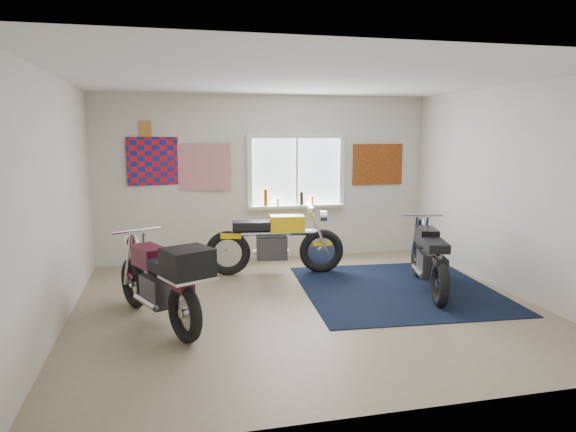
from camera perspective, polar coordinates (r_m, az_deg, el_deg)
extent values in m
plane|color=#9E896B|center=(6.36, 1.99, -9.90)|extent=(5.50, 5.50, 0.00)
plane|color=white|center=(6.05, 2.14, 15.06)|extent=(5.50, 5.50, 0.00)
plane|color=silver|center=(8.48, -2.40, 4.23)|extent=(5.50, 0.00, 5.50)
plane|color=silver|center=(3.74, 12.21, -2.28)|extent=(5.50, 0.00, 5.50)
plane|color=silver|center=(5.96, -24.37, 1.33)|extent=(0.00, 5.00, 5.00)
plane|color=silver|center=(7.28, 23.46, 2.67)|extent=(0.00, 5.00, 5.00)
cube|color=black|center=(7.13, 12.06, -7.93)|extent=(2.68, 2.78, 0.01)
cube|color=white|center=(8.57, 0.91, 4.96)|extent=(1.50, 0.02, 1.10)
cube|color=white|center=(8.53, 0.95, 8.91)|extent=(1.66, 0.06, 0.08)
cube|color=white|center=(8.62, 0.93, 1.04)|extent=(1.66, 0.06, 0.08)
cube|color=white|center=(8.40, -4.31, 4.85)|extent=(0.08, 0.06, 1.10)
cube|color=white|center=(8.78, 5.96, 5.01)|extent=(0.08, 0.06, 1.10)
cube|color=white|center=(8.55, 0.94, 4.95)|extent=(0.04, 0.06, 1.10)
cube|color=white|center=(8.56, 1.03, 1.11)|extent=(1.60, 0.16, 0.04)
cylinder|color=brown|center=(8.41, -2.51, 2.07)|extent=(0.07, 0.07, 0.28)
cylinder|color=silver|center=(8.46, -1.15, 1.57)|extent=(0.06, 0.06, 0.12)
cylinder|color=black|center=(8.55, 1.51, 1.98)|extent=(0.06, 0.06, 0.22)
cylinder|color=gold|center=(8.60, 2.72, 1.75)|extent=(0.05, 0.05, 0.14)
plane|color=red|center=(8.29, -14.06, 5.93)|extent=(1.00, 0.07, 1.00)
plane|color=red|center=(8.30, -9.53, 5.39)|extent=(0.90, 0.09, 0.90)
cube|color=#AE7031|center=(8.29, -15.60, 9.33)|extent=(0.18, 0.02, 0.24)
cube|color=#A54C14|center=(9.02, 9.94, 5.67)|extent=(0.90, 0.03, 0.70)
torus|color=black|center=(7.74, 3.74, -3.90)|extent=(0.68, 0.21, 0.67)
torus|color=black|center=(7.64, -6.70, -4.13)|extent=(0.68, 0.21, 0.67)
cylinder|color=silver|center=(7.74, 3.74, -3.90)|extent=(0.12, 0.11, 0.11)
cylinder|color=silver|center=(7.64, -6.70, -4.13)|extent=(0.12, 0.11, 0.11)
cylinder|color=silver|center=(7.60, -1.46, -1.90)|extent=(1.26, 0.25, 0.09)
cube|color=#2E2E31|center=(7.64, -1.82, -3.53)|extent=(0.48, 0.34, 0.34)
cylinder|color=silver|center=(7.82, -1.90, -3.99)|extent=(0.55, 0.14, 0.07)
cube|color=yellow|center=(7.59, -0.10, -0.84)|extent=(0.53, 0.32, 0.24)
cube|color=black|center=(7.56, -4.11, -1.06)|extent=(0.58, 0.35, 0.12)
cube|color=yellow|center=(7.58, -6.36, -2.13)|extent=(0.32, 0.20, 0.08)
cube|color=yellow|center=(7.72, 3.75, -3.03)|extent=(0.30, 0.17, 0.05)
cylinder|color=silver|center=(7.59, 2.45, 1.14)|extent=(0.11, 0.62, 0.04)
cylinder|color=silver|center=(7.65, 3.93, -0.02)|extent=(0.12, 0.17, 0.16)
torus|color=black|center=(7.73, 14.27, -4.52)|extent=(0.28, 0.59, 0.58)
torus|color=black|center=(6.51, 16.54, -7.19)|extent=(0.28, 0.59, 0.58)
cylinder|color=silver|center=(7.73, 14.27, -4.52)|extent=(0.12, 0.12, 0.10)
cylinder|color=silver|center=(6.51, 16.54, -7.19)|extent=(0.12, 0.12, 0.10)
cylinder|color=silver|center=(7.05, 15.40, -3.49)|extent=(0.40, 1.14, 0.08)
cube|color=#2E2E31|center=(7.06, 15.41, -5.18)|extent=(0.36, 0.47, 0.31)
cylinder|color=silver|center=(7.05, 14.20, -5.93)|extent=(0.20, 0.51, 0.06)
cube|color=black|center=(7.19, 15.16, -2.20)|extent=(0.36, 0.51, 0.22)
cube|color=black|center=(6.72, 16.04, -3.17)|extent=(0.39, 0.56, 0.11)
cube|color=black|center=(6.49, 16.55, -4.80)|extent=(0.22, 0.31, 0.07)
cube|color=black|center=(7.71, 14.30, -3.72)|extent=(0.20, 0.28, 0.05)
cylinder|color=silver|center=(7.45, 14.72, 0.09)|extent=(0.56, 0.19, 0.03)
cylinder|color=silver|center=(7.65, 14.39, -0.78)|extent=(0.17, 0.13, 0.15)
torus|color=black|center=(6.49, -16.74, -7.10)|extent=(0.37, 0.61, 0.62)
torus|color=black|center=(5.32, -11.40, -10.49)|extent=(0.37, 0.61, 0.62)
cylinder|color=silver|center=(6.49, -16.74, -7.10)|extent=(0.13, 0.13, 0.10)
cylinder|color=silver|center=(5.32, -11.40, -10.49)|extent=(0.13, 0.13, 0.10)
cylinder|color=silver|center=(5.82, -14.46, -5.96)|extent=(0.58, 1.12, 0.09)
cube|color=#2E2E31|center=(5.83, -14.19, -8.05)|extent=(0.42, 0.50, 0.32)
cylinder|color=silver|center=(5.80, -15.54, -9.17)|extent=(0.28, 0.50, 0.07)
cube|color=#460B1A|center=(5.94, -15.18, -4.35)|extent=(0.42, 0.54, 0.23)
cube|color=black|center=(5.49, -13.10, -5.56)|extent=(0.46, 0.59, 0.11)
cube|color=#460B1A|center=(5.28, -11.73, -7.62)|extent=(0.26, 0.32, 0.08)
cube|color=#460B1A|center=(6.46, -16.79, -6.13)|extent=(0.23, 0.30, 0.05)
cylinder|color=silver|center=(6.18, -16.44, -1.54)|extent=(0.55, 0.28, 0.03)
cylinder|color=silver|center=(6.38, -17.02, -2.62)|extent=(0.18, 0.15, 0.15)
cube|color=black|center=(5.08, -11.11, -5.13)|extent=(0.56, 0.54, 0.29)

